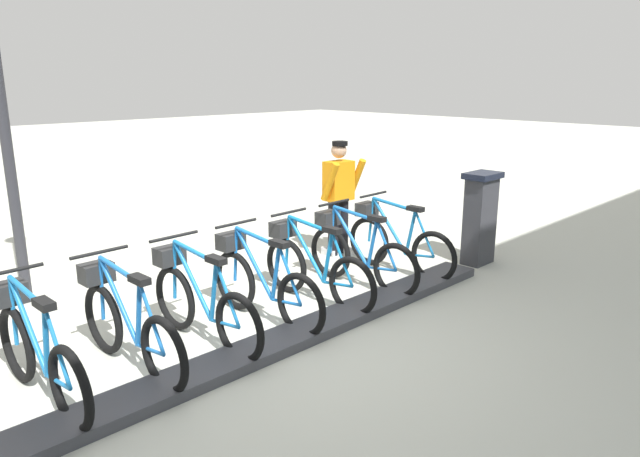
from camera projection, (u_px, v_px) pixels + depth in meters
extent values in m
plane|color=beige|center=(288.00, 343.00, 5.68)|extent=(60.00, 60.00, 0.00)
cube|color=#47474C|center=(288.00, 338.00, 5.67)|extent=(0.44, 6.11, 0.10)
cube|color=#38383D|center=(480.00, 221.00, 7.99)|extent=(0.28, 0.44, 1.20)
cube|color=#194C8C|center=(472.00, 195.00, 8.00)|extent=(0.03, 0.30, 0.40)
cube|color=black|center=(483.00, 175.00, 7.83)|extent=(0.36, 0.52, 0.08)
torus|color=black|center=(434.00, 257.00, 7.29)|extent=(0.67, 0.09, 0.67)
torus|color=black|center=(369.00, 241.00, 7.99)|extent=(0.67, 0.09, 0.67)
cylinder|color=#1B77B8|center=(389.00, 226.00, 7.69)|extent=(0.60, 0.06, 0.70)
cylinder|color=#1B77B8|center=(411.00, 233.00, 7.47)|extent=(0.16, 0.05, 0.61)
cylinder|color=#1B77B8|center=(394.00, 204.00, 7.58)|extent=(0.69, 0.06, 0.11)
cylinder|color=#1B77B8|center=(420.00, 256.00, 7.44)|extent=(0.43, 0.04, 0.09)
cylinder|color=#1B77B8|center=(425.00, 234.00, 7.32)|extent=(0.33, 0.04, 0.56)
cylinder|color=#1B77B8|center=(371.00, 220.00, 7.90)|extent=(0.10, 0.04, 0.62)
cube|color=black|center=(416.00, 209.00, 7.35)|extent=(0.22, 0.11, 0.06)
cylinder|color=black|center=(373.00, 194.00, 7.79)|extent=(0.05, 0.54, 0.03)
cube|color=#2D2D2D|center=(367.00, 209.00, 7.92)|extent=(0.21, 0.29, 0.18)
torus|color=black|center=(396.00, 271.00, 6.78)|extent=(0.67, 0.09, 0.67)
torus|color=black|center=(330.00, 252.00, 7.48)|extent=(0.67, 0.09, 0.67)
cylinder|color=blue|center=(351.00, 236.00, 7.18)|extent=(0.60, 0.06, 0.70)
cylinder|color=blue|center=(372.00, 245.00, 6.96)|extent=(0.16, 0.05, 0.61)
cylinder|color=blue|center=(355.00, 214.00, 7.06)|extent=(0.69, 0.06, 0.11)
cylinder|color=blue|center=(382.00, 269.00, 6.92)|extent=(0.43, 0.04, 0.09)
cylinder|color=blue|center=(386.00, 246.00, 6.81)|extent=(0.33, 0.04, 0.56)
cylinder|color=blue|center=(332.00, 230.00, 7.38)|extent=(0.10, 0.04, 0.62)
cube|color=black|center=(377.00, 219.00, 6.83)|extent=(0.22, 0.11, 0.06)
cylinder|color=black|center=(334.00, 203.00, 7.27)|extent=(0.05, 0.54, 0.03)
cube|color=#2D2D2D|center=(328.00, 218.00, 7.40)|extent=(0.21, 0.29, 0.18)
torus|color=black|center=(352.00, 287.00, 6.26)|extent=(0.67, 0.09, 0.67)
torus|color=black|center=(286.00, 265.00, 6.97)|extent=(0.67, 0.09, 0.67)
cylinder|color=#167ABD|center=(306.00, 249.00, 6.66)|extent=(0.60, 0.06, 0.70)
cylinder|color=#167ABD|center=(328.00, 258.00, 6.44)|extent=(0.16, 0.05, 0.61)
cylinder|color=#167ABD|center=(310.00, 224.00, 6.55)|extent=(0.69, 0.06, 0.11)
cylinder|color=#167ABD|center=(338.00, 284.00, 6.41)|extent=(0.43, 0.04, 0.09)
cylinder|color=#167ABD|center=(342.00, 260.00, 6.29)|extent=(0.33, 0.04, 0.56)
cylinder|color=#167ABD|center=(288.00, 241.00, 6.87)|extent=(0.10, 0.04, 0.62)
cube|color=black|center=(332.00, 230.00, 6.32)|extent=(0.22, 0.11, 0.06)
cylinder|color=black|center=(289.00, 212.00, 6.76)|extent=(0.05, 0.54, 0.03)
cube|color=#2D2D2D|center=(283.00, 229.00, 6.89)|extent=(0.21, 0.29, 0.18)
torus|color=black|center=(301.00, 305.00, 5.75)|extent=(0.67, 0.09, 0.67)
torus|color=black|center=(235.00, 280.00, 6.45)|extent=(0.67, 0.09, 0.67)
cylinder|color=blue|center=(254.00, 263.00, 6.15)|extent=(0.60, 0.06, 0.70)
cylinder|color=blue|center=(276.00, 274.00, 5.93)|extent=(0.16, 0.05, 0.61)
cylinder|color=blue|center=(257.00, 237.00, 6.03)|extent=(0.69, 0.06, 0.11)
cylinder|color=blue|center=(286.00, 302.00, 5.90)|extent=(0.43, 0.04, 0.09)
cylinder|color=blue|center=(290.00, 276.00, 5.78)|extent=(0.33, 0.04, 0.56)
cylinder|color=blue|center=(236.00, 255.00, 6.35)|extent=(0.10, 0.04, 0.62)
cube|color=black|center=(279.00, 244.00, 5.81)|extent=(0.22, 0.11, 0.06)
cylinder|color=black|center=(236.00, 223.00, 6.24)|extent=(0.05, 0.54, 0.03)
cube|color=#2D2D2D|center=(231.00, 241.00, 6.37)|extent=(0.21, 0.29, 0.18)
torus|color=black|center=(239.00, 328.00, 5.23)|extent=(0.67, 0.09, 0.67)
torus|color=black|center=(175.00, 298.00, 5.94)|extent=(0.67, 0.09, 0.67)
cylinder|color=#1C79C3|center=(193.00, 280.00, 5.64)|extent=(0.60, 0.06, 0.70)
cylinder|color=#1C79C3|center=(214.00, 292.00, 5.41)|extent=(0.16, 0.05, 0.61)
cylinder|color=#1C79C3|center=(194.00, 252.00, 5.52)|extent=(0.69, 0.06, 0.11)
cylinder|color=#1C79C3|center=(225.00, 324.00, 5.38)|extent=(0.43, 0.04, 0.09)
cylinder|color=#1C79C3|center=(228.00, 295.00, 5.27)|extent=(0.33, 0.04, 0.56)
cylinder|color=#1C79C3|center=(175.00, 270.00, 5.84)|extent=(0.10, 0.04, 0.62)
cube|color=black|center=(216.00, 260.00, 5.29)|extent=(0.22, 0.11, 0.06)
cylinder|color=black|center=(174.00, 237.00, 5.73)|extent=(0.05, 0.54, 0.03)
cube|color=#2D2D2D|center=(169.00, 256.00, 5.86)|extent=(0.21, 0.29, 0.18)
torus|color=black|center=(164.00, 355.00, 4.72)|extent=(0.67, 0.09, 0.67)
torus|color=black|center=(103.00, 319.00, 5.42)|extent=(0.67, 0.09, 0.67)
cylinder|color=blue|center=(119.00, 300.00, 5.12)|extent=(0.60, 0.06, 0.70)
cylinder|color=blue|center=(139.00, 315.00, 4.90)|extent=(0.16, 0.05, 0.61)
cylinder|color=blue|center=(119.00, 270.00, 5.01)|extent=(0.69, 0.06, 0.11)
cylinder|color=blue|center=(151.00, 350.00, 4.87)|extent=(0.43, 0.04, 0.09)
cylinder|color=blue|center=(152.00, 319.00, 4.75)|extent=(0.33, 0.04, 0.56)
cylinder|color=blue|center=(102.00, 289.00, 5.32)|extent=(0.10, 0.04, 0.62)
cube|color=black|center=(139.00, 280.00, 4.78)|extent=(0.22, 0.11, 0.06)
cylinder|color=black|center=(100.00, 252.00, 5.21)|extent=(0.05, 0.54, 0.03)
cube|color=#2D2D2D|center=(96.00, 273.00, 5.34)|extent=(0.21, 0.29, 0.18)
torus|color=black|center=(70.00, 389.00, 4.20)|extent=(0.67, 0.09, 0.67)
torus|color=black|center=(17.00, 344.00, 4.91)|extent=(0.67, 0.09, 0.67)
cylinder|color=#1E7AC1|center=(28.00, 325.00, 4.61)|extent=(0.60, 0.06, 0.70)
cylinder|color=#1E7AC1|center=(46.00, 343.00, 4.39)|extent=(0.16, 0.05, 0.61)
cylinder|color=#1E7AC1|center=(26.00, 292.00, 4.49)|extent=(0.69, 0.06, 0.11)
cylinder|color=#1E7AC1|center=(59.00, 382.00, 4.35)|extent=(0.43, 0.04, 0.09)
cylinder|color=#1E7AC1|center=(57.00, 348.00, 4.24)|extent=(0.33, 0.04, 0.56)
cylinder|color=#1E7AC1|center=(13.00, 311.00, 4.81)|extent=(0.10, 0.04, 0.62)
cube|color=black|center=(44.00, 304.00, 4.26)|extent=(0.22, 0.11, 0.06)
cylinder|color=black|center=(9.00, 271.00, 4.70)|extent=(0.05, 0.54, 0.03)
cube|color=#2D2D2D|center=(8.00, 293.00, 4.83)|extent=(0.21, 0.29, 0.18)
cube|color=white|center=(346.00, 251.00, 8.53)|extent=(0.26, 0.12, 0.10)
cube|color=white|center=(330.00, 252.00, 8.48)|extent=(0.26, 0.12, 0.10)
cylinder|color=black|center=(343.00, 225.00, 8.47)|extent=(0.15, 0.15, 0.82)
cylinder|color=black|center=(333.00, 227.00, 8.35)|extent=(0.15, 0.15, 0.82)
cube|color=orange|center=(339.00, 181.00, 8.24)|extent=(0.28, 0.41, 0.56)
cylinder|color=orange|center=(356.00, 178.00, 8.33)|extent=(0.34, 0.11, 0.57)
cylinder|color=orange|center=(330.00, 182.00, 7.99)|extent=(0.34, 0.11, 0.57)
sphere|color=tan|center=(339.00, 150.00, 8.13)|extent=(0.22, 0.22, 0.22)
cylinder|color=black|center=(340.00, 143.00, 8.09)|extent=(0.22, 0.22, 0.06)
cylinder|color=#2D2D33|center=(5.00, 135.00, 6.33)|extent=(0.12, 0.12, 3.84)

